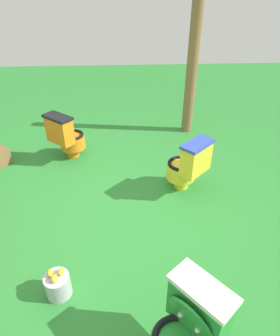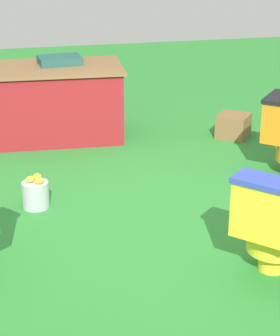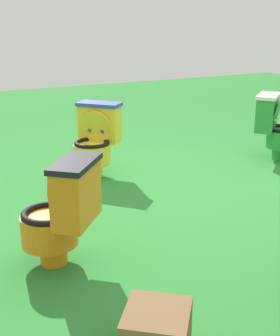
% 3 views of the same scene
% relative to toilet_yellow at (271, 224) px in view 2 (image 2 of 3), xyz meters
% --- Properties ---
extents(ground, '(14.00, 14.00, 0.00)m').
position_rel_toilet_yellow_xyz_m(ground, '(-0.54, 1.02, -0.37)').
color(ground, '#2D8433').
extents(toilet_yellow, '(0.63, 0.63, 0.73)m').
position_rel_toilet_yellow_xyz_m(toilet_yellow, '(0.00, 0.00, 0.00)').
color(toilet_yellow, yellow).
rests_on(toilet_yellow, ground).
extents(vendor_table, '(1.50, 0.94, 0.85)m').
position_rel_toilet_yellow_xyz_m(vendor_table, '(-1.11, 3.10, 0.02)').
color(vendor_table, maroon).
rests_on(vendor_table, ground).
extents(small_crate, '(0.44, 0.44, 0.25)m').
position_rel_toilet_yellow_xyz_m(small_crate, '(0.76, 2.68, -0.25)').
color(small_crate, brown).
rests_on(small_crate, ground).
extents(lemon_bucket, '(0.22, 0.22, 0.28)m').
position_rel_toilet_yellow_xyz_m(lemon_bucket, '(-1.43, 1.39, -0.26)').
color(lemon_bucket, '#B7B7BF').
rests_on(lemon_bucket, ground).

